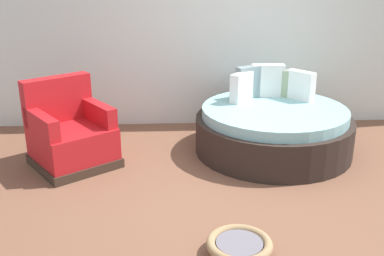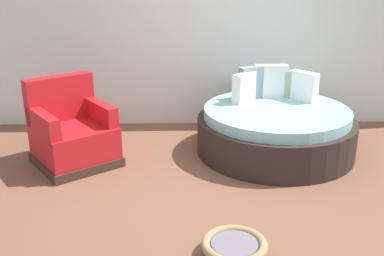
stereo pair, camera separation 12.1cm
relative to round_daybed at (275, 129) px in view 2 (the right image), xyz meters
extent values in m
cube|color=brown|center=(-0.51, -1.09, -0.29)|extent=(8.00, 8.00, 0.02)
cube|color=silver|center=(-0.51, 1.10, 1.30)|extent=(8.00, 0.12, 3.16)
cylinder|color=#2D231E|center=(0.00, -0.02, -0.07)|extent=(1.82, 1.82, 0.42)
cylinder|color=#8CC6CC|center=(0.00, -0.02, 0.20)|extent=(1.68, 1.68, 0.12)
cube|color=white|center=(0.38, 0.31, 0.43)|extent=(0.32, 0.34, 0.35)
cube|color=#93A37F|center=(0.23, 0.45, 0.42)|extent=(0.35, 0.25, 0.33)
cube|color=white|center=(0.01, 0.47, 0.46)|extent=(0.40, 0.13, 0.40)
cube|color=gray|center=(-0.20, 0.43, 0.45)|extent=(0.41, 0.27, 0.39)
cube|color=white|center=(-0.35, 0.27, 0.43)|extent=(0.31, 0.34, 0.35)
cube|color=#38281E|center=(-2.27, -0.30, -0.23)|extent=(1.11, 1.11, 0.10)
cube|color=red|center=(-2.27, -0.30, -0.01)|extent=(1.06, 1.06, 0.34)
cube|color=red|center=(-2.45, -0.05, 0.41)|extent=(0.71, 0.57, 0.50)
cube|color=red|center=(-2.53, -0.49, 0.27)|extent=(0.50, 0.63, 0.22)
cube|color=red|center=(-2.01, -0.12, 0.27)|extent=(0.50, 0.63, 0.22)
cylinder|color=#9E7F56|center=(-0.70, -2.05, -0.25)|extent=(0.44, 0.44, 0.06)
torus|color=#9E7F56|center=(-0.70, -2.05, -0.19)|extent=(0.51, 0.51, 0.07)
cylinder|color=slate|center=(-0.70, -2.05, -0.20)|extent=(0.36, 0.36, 0.05)
camera|label=1|loc=(-1.22, -5.01, 1.83)|focal=42.96mm
camera|label=2|loc=(-1.10, -5.02, 1.83)|focal=42.96mm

